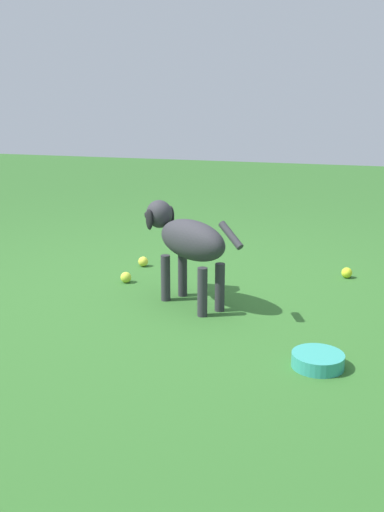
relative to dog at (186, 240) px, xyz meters
The scene contains 6 objects.
ground 0.37m from the dog, 136.55° to the left, with size 14.00×14.00×0.00m, color #2D6026.
dog is the anchor object (origin of this frame).
tennis_ball_0 0.61m from the dog, 152.95° to the left, with size 0.07×0.07×0.07m, color #BFD43A.
tennis_ball_1 1.14m from the dog, 42.01° to the left, with size 0.07×0.07×0.07m, color #C8D628.
tennis_ball_2 0.84m from the dog, 129.76° to the left, with size 0.07×0.07×0.07m, color #D0D23D.
water_bowl 1.02m from the dog, 37.41° to the right, with size 0.22×0.22×0.06m, color teal.
Camera 1 is at (1.01, -2.96, 1.10)m, focal length 41.06 mm.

